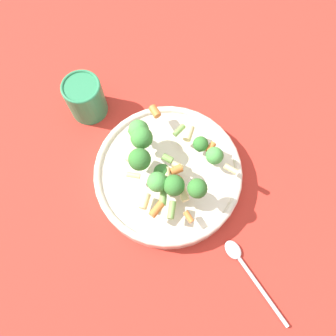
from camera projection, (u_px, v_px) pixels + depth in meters
ground_plane at (168, 177)px, 0.64m from camera, size 3.00×3.00×0.00m
bowl at (168, 174)px, 0.62m from camera, size 0.28×0.28×0.04m
pasta_salad at (164, 161)px, 0.56m from camera, size 0.21×0.18×0.08m
cup at (85, 98)px, 0.66m from camera, size 0.08×0.08×0.09m
spoon at (245, 266)px, 0.58m from camera, size 0.16×0.07×0.01m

